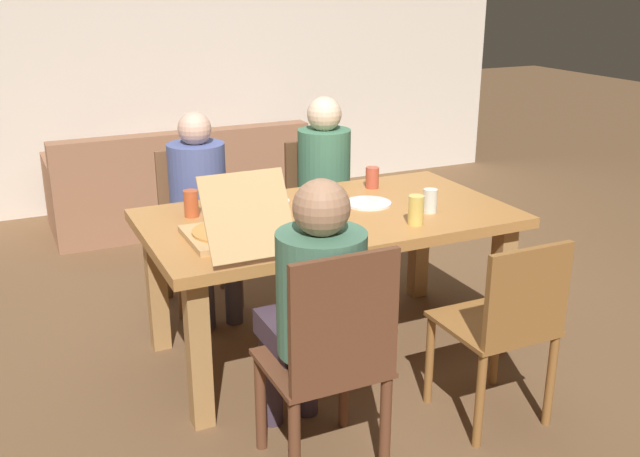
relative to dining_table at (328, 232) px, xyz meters
name	(u,v)px	position (x,y,z in m)	size (l,w,h in m)	color
ground_plane	(328,348)	(0.00, 0.00, -0.66)	(20.00, 20.00, 0.00)	brown
back_wall	(168,31)	(0.00, 3.14, 0.80)	(6.49, 0.12, 2.93)	silver
dining_table	(328,232)	(0.00, 0.00, 0.00)	(1.85, 1.02, 0.76)	#B6783D
chair_0	(332,359)	(-0.44, -0.95, -0.15)	(0.45, 0.43, 0.98)	brown
person_0	(315,299)	(-0.44, -0.80, 0.05)	(0.35, 0.56, 1.21)	#3F303E
chair_1	(319,203)	(0.39, 0.96, -0.16)	(0.40, 0.39, 0.90)	brown
person_1	(328,177)	(0.39, 0.82, 0.05)	(0.33, 0.54, 1.21)	#3A304A
chair_2	(197,224)	(-0.44, 0.93, -0.18)	(0.42, 0.39, 0.93)	brown
person_2	(201,198)	(-0.44, 0.79, 0.03)	(0.33, 0.56, 1.18)	#423E4B
chair_3	(506,323)	(0.39, -0.95, -0.17)	(0.44, 0.44, 0.88)	brown
pizza_box_0	(232,231)	(-0.57, -0.19, 0.15)	(0.38, 0.57, 0.36)	tan
plate_0	(368,203)	(0.26, 0.05, 0.11)	(0.25, 0.25, 0.01)	white
plate_1	(267,201)	(-0.22, 0.30, 0.11)	(0.24, 0.24, 0.03)	white
drinking_glass_0	(416,210)	(0.31, -0.33, 0.17)	(0.08, 0.08, 0.14)	#E5C45A
drinking_glass_1	(191,204)	(-0.64, 0.25, 0.17)	(0.07, 0.07, 0.14)	#BB502B
drinking_glass_2	(372,178)	(0.43, 0.32, 0.16)	(0.08, 0.08, 0.12)	#B84B34
drinking_glass_3	(430,201)	(0.48, -0.20, 0.16)	(0.07, 0.07, 0.12)	silver
couch	(179,189)	(-0.17, 2.42, -0.38)	(1.97, 0.81, 0.80)	#986649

